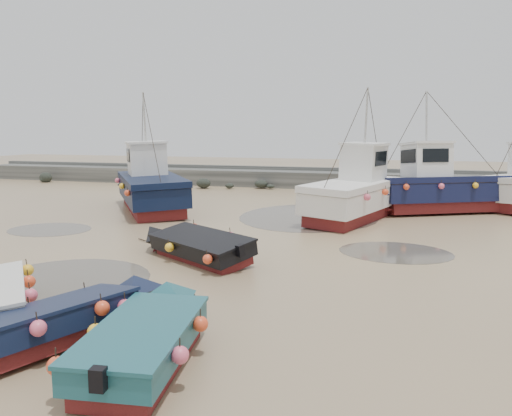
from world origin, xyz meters
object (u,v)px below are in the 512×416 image
(dinghy_1, at_px, (69,314))
(dinghy_4, at_px, (196,242))
(dinghy_2, at_px, (149,332))
(cabin_boat_0, at_px, (150,185))
(cabin_boat_2, at_px, (433,187))
(cabin_boat_1, at_px, (359,191))
(person, at_px, (141,222))

(dinghy_1, bearing_deg, dinghy_4, 114.23)
(dinghy_2, xyz_separation_m, cabin_boat_0, (-8.83, 16.28, 0.75))
(dinghy_2, relative_size, cabin_boat_2, 0.58)
(cabin_boat_0, height_order, cabin_boat_1, same)
(dinghy_4, relative_size, cabin_boat_1, 0.57)
(person, bearing_deg, cabin_boat_1, -153.38)
(dinghy_1, height_order, person, dinghy_1)
(cabin_boat_0, xyz_separation_m, cabin_boat_2, (14.66, 3.04, 0.03))
(cabin_boat_1, relative_size, person, 6.20)
(dinghy_1, height_order, cabin_boat_2, cabin_boat_2)
(cabin_boat_1, bearing_deg, dinghy_2, -80.15)
(cabin_boat_0, bearing_deg, person, -104.47)
(dinghy_1, xyz_separation_m, dinghy_4, (-0.18, 6.84, -0.01))
(dinghy_1, relative_size, person, 3.30)
(cabin_boat_0, relative_size, person, 5.99)
(cabin_boat_1, relative_size, cabin_boat_2, 1.04)
(cabin_boat_0, xyz_separation_m, cabin_boat_1, (11.12, 0.32, 0.03))
(cabin_boat_0, height_order, person, cabin_boat_0)
(cabin_boat_2, height_order, person, cabin_boat_2)
(dinghy_4, bearing_deg, cabin_boat_2, -2.84)
(dinghy_1, bearing_deg, cabin_boat_0, 135.95)
(cabin_boat_2, bearing_deg, dinghy_1, 130.20)
(dinghy_2, height_order, cabin_boat_1, cabin_boat_1)
(cabin_boat_0, bearing_deg, cabin_boat_2, -24.48)
(cabin_boat_0, distance_m, cabin_boat_2, 14.97)
(dinghy_1, xyz_separation_m, dinghy_2, (2.00, -0.34, -0.00))
(dinghy_2, bearing_deg, dinghy_4, 98.22)
(dinghy_4, bearing_deg, dinghy_1, -147.93)
(cabin_boat_1, height_order, cabin_boat_2, same)
(dinghy_1, relative_size, dinghy_4, 0.94)
(dinghy_2, distance_m, cabin_boat_0, 18.53)
(cabin_boat_2, bearing_deg, person, 89.20)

